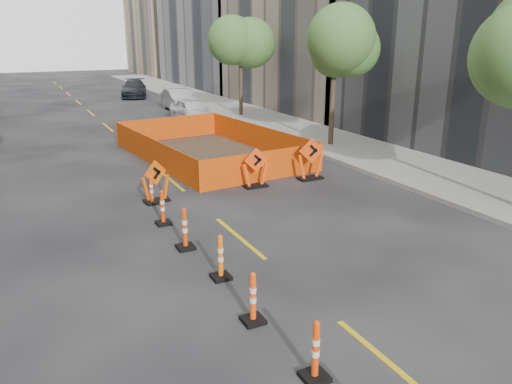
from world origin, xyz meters
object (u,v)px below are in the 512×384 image
channelizer_2 (316,350)px  chevron_sign_left (156,181)px  channelizer_7 (151,190)px  chevron_sign_center (256,168)px  channelizer_5 (185,228)px  parked_car_mid (179,100)px  channelizer_3 (253,298)px  chevron_sign_right (311,159)px  channelizer_4 (221,257)px  channelizer_6 (163,207)px  parked_car_near (192,111)px  parked_car_far (134,89)px

channelizer_2 → chevron_sign_left: size_ratio=0.75×
channelizer_2 → channelizer_7: (-0.02, 9.30, -0.05)m
chevron_sign_center → channelizer_5: bearing=-125.4°
channelizer_5 → chevron_sign_center: 5.51m
parked_car_mid → channelizer_3: bearing=-102.8°
channelizer_7 → chevron_sign_right: bearing=1.5°
channelizer_2 → chevron_sign_right: 11.16m
channelizer_2 → channelizer_5: bearing=92.0°
channelizer_2 → channelizer_4: 3.72m
channelizer_4 → channelizer_7: (-0.01, 5.58, -0.05)m
channelizer_5 → channelizer_6: size_ratio=1.07×
channelizer_7 → parked_car_near: 15.08m
channelizer_5 → parked_car_mid: (7.17, 22.34, 0.19)m
channelizer_5 → channelizer_6: channelizer_5 is taller
channelizer_7 → channelizer_4: bearing=-89.9°
channelizer_2 → parked_car_far: size_ratio=0.21×
channelizer_2 → channelizer_4: bearing=90.2°
parked_car_near → channelizer_6: bearing=-114.5°
channelizer_6 → parked_car_near: 16.86m
channelizer_3 → parked_car_far: (6.19, 35.21, 0.19)m
parked_car_far → channelizer_5: bearing=-85.9°
channelizer_4 → parked_car_far: (6.05, 33.35, 0.18)m
channelizer_5 → channelizer_6: (-0.02, 1.86, -0.04)m
chevron_sign_left → parked_car_mid: bearing=48.0°
channelizer_3 → parked_car_mid: size_ratio=0.23×
channelizer_6 → channelizer_7: bearing=84.2°
channelizer_3 → chevron_sign_center: bearing=63.2°
channelizer_7 → parked_car_mid: (7.00, 18.62, 0.27)m
channelizer_5 → channelizer_3: bearing=-89.3°
channelizer_3 → channelizer_4: size_ratio=0.99×
channelizer_2 → channelizer_3: (-0.15, 1.86, -0.00)m
chevron_sign_center → chevron_sign_right: size_ratio=0.90×
channelizer_7 → chevron_sign_left: chevron_sign_left is taller
parked_car_mid → parked_car_far: 9.20m
channelizer_5 → channelizer_4: bearing=-84.6°
parked_car_near → parked_car_mid: (0.80, 4.88, 0.03)m
channelizer_6 → parked_car_far: size_ratio=0.21×
channelizer_4 → chevron_sign_left: (0.19, 5.77, 0.17)m
channelizer_6 → channelizer_2: bearing=-88.4°
channelizer_3 → channelizer_2: bearing=-85.4°
chevron_sign_center → parked_car_near: (2.48, 13.56, 0.01)m
chevron_sign_center → parked_car_far: 27.69m
channelizer_3 → chevron_sign_center: chevron_sign_center is taller
parked_car_near → parked_car_far: parked_car_near is taller
channelizer_5 → parked_car_near: parked_car_near is taller
channelizer_3 → channelizer_5: bearing=90.7°
channelizer_2 → chevron_sign_left: 9.49m
parked_car_near → parked_car_far: bearing=88.3°
channelizer_2 → channelizer_5: (-0.19, 5.58, 0.03)m
channelizer_5 → parked_car_near: size_ratio=0.26×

